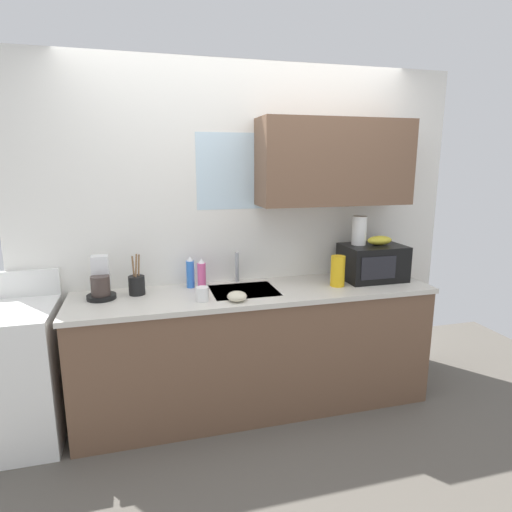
% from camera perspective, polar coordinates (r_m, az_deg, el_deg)
% --- Properties ---
extents(kitchen_wall_assembly, '(3.33, 0.42, 2.50)m').
position_cam_1_polar(kitchen_wall_assembly, '(3.29, 0.91, 4.96)').
color(kitchen_wall_assembly, white).
rests_on(kitchen_wall_assembly, ground).
extents(counter_unit, '(2.56, 0.63, 0.90)m').
position_cam_1_polar(counter_unit, '(3.22, -0.03, -12.10)').
color(counter_unit, brown).
rests_on(counter_unit, ground).
extents(sink_faucet, '(0.03, 0.03, 0.23)m').
position_cam_1_polar(sink_faucet, '(3.24, -2.54, -1.51)').
color(sink_faucet, '#B2B5BA').
rests_on(sink_faucet, counter_unit).
extents(stove_range, '(0.60, 0.60, 1.08)m').
position_cam_1_polar(stove_range, '(3.25, -29.82, -13.64)').
color(stove_range, white).
rests_on(stove_range, ground).
extents(microwave, '(0.46, 0.35, 0.27)m').
position_cam_1_polar(microwave, '(3.44, 15.19, -0.81)').
color(microwave, black).
rests_on(microwave, counter_unit).
extents(banana_bunch, '(0.20, 0.11, 0.07)m').
position_cam_1_polar(banana_bunch, '(3.43, 16.07, 2.01)').
color(banana_bunch, gold).
rests_on(banana_bunch, microwave).
extents(paper_towel_roll, '(0.11, 0.11, 0.22)m').
position_cam_1_polar(paper_towel_roll, '(3.39, 13.53, 3.31)').
color(paper_towel_roll, white).
rests_on(paper_towel_roll, microwave).
extents(coffee_maker, '(0.19, 0.21, 0.28)m').
position_cam_1_polar(coffee_maker, '(3.06, -19.89, -3.34)').
color(coffee_maker, black).
rests_on(coffee_maker, counter_unit).
extents(dish_soap_bottle_pink, '(0.06, 0.06, 0.22)m').
position_cam_1_polar(dish_soap_bottle_pink, '(3.12, -7.22, -2.42)').
color(dish_soap_bottle_pink, '#E55999').
rests_on(dish_soap_bottle_pink, counter_unit).
extents(dish_soap_bottle_blue, '(0.06, 0.06, 0.23)m').
position_cam_1_polar(dish_soap_bottle_blue, '(3.14, -8.71, -2.22)').
color(dish_soap_bottle_blue, blue).
rests_on(dish_soap_bottle_blue, counter_unit).
extents(cereal_canister, '(0.10, 0.10, 0.23)m').
position_cam_1_polar(cereal_canister, '(3.20, 10.79, -1.98)').
color(cereal_canister, gold).
rests_on(cereal_canister, counter_unit).
extents(mug_white, '(0.08, 0.08, 0.09)m').
position_cam_1_polar(mug_white, '(2.85, -7.15, -5.03)').
color(mug_white, white).
rests_on(mug_white, counter_unit).
extents(utensil_crock, '(0.11, 0.11, 0.29)m').
position_cam_1_polar(utensil_crock, '(3.06, -15.54, -3.67)').
color(utensil_crock, black).
rests_on(utensil_crock, counter_unit).
extents(small_bowl, '(0.13, 0.13, 0.06)m').
position_cam_1_polar(small_bowl, '(2.83, -2.54, -5.36)').
color(small_bowl, beige).
rests_on(small_bowl, counter_unit).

